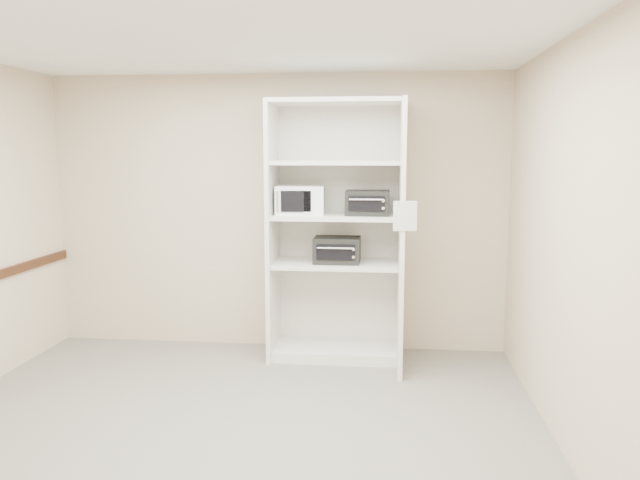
# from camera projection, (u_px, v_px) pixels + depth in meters

# --- Properties ---
(floor) EXTENTS (4.50, 4.00, 0.01)m
(floor) POSITION_uv_depth(u_px,v_px,m) (229.00, 430.00, 4.39)
(floor) COLOR slate
(floor) RESTS_ON ground
(ceiling) EXTENTS (4.50, 4.00, 0.01)m
(ceiling) POSITION_uv_depth(u_px,v_px,m) (220.00, 34.00, 4.01)
(ceiling) COLOR white
(wall_back) EXTENTS (4.50, 0.02, 2.70)m
(wall_back) POSITION_uv_depth(u_px,v_px,m) (276.00, 213.00, 6.17)
(wall_back) COLOR #CCB197
(wall_back) RESTS_ON ground
(wall_front) EXTENTS (4.50, 0.02, 2.70)m
(wall_front) POSITION_uv_depth(u_px,v_px,m) (82.00, 319.00, 2.23)
(wall_front) COLOR #CCB197
(wall_front) RESTS_ON ground
(wall_right) EXTENTS (0.02, 4.00, 2.70)m
(wall_right) POSITION_uv_depth(u_px,v_px,m) (570.00, 246.00, 3.97)
(wall_right) COLOR #CCB197
(wall_right) RESTS_ON ground
(shelving_unit) EXTENTS (1.24, 0.92, 2.42)m
(shelving_unit) POSITION_uv_depth(u_px,v_px,m) (341.00, 240.00, 5.84)
(shelving_unit) COLOR silver
(shelving_unit) RESTS_ON floor
(microwave) EXTENTS (0.47, 0.37, 0.27)m
(microwave) POSITION_uv_depth(u_px,v_px,m) (300.00, 200.00, 5.82)
(microwave) COLOR white
(microwave) RESTS_ON shelving_unit
(toaster_oven_upper) EXTENTS (0.40, 0.30, 0.23)m
(toaster_oven_upper) POSITION_uv_depth(u_px,v_px,m) (367.00, 203.00, 5.73)
(toaster_oven_upper) COLOR black
(toaster_oven_upper) RESTS_ON shelving_unit
(toaster_oven_lower) EXTENTS (0.43, 0.32, 0.24)m
(toaster_oven_lower) POSITION_uv_depth(u_px,v_px,m) (337.00, 250.00, 5.82)
(toaster_oven_lower) COLOR black
(toaster_oven_lower) RESTS_ON shelving_unit
(paper_sign) EXTENTS (0.19, 0.03, 0.24)m
(paper_sign) POSITION_uv_depth(u_px,v_px,m) (405.00, 216.00, 5.12)
(paper_sign) COLOR white
(paper_sign) RESTS_ON shelving_unit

